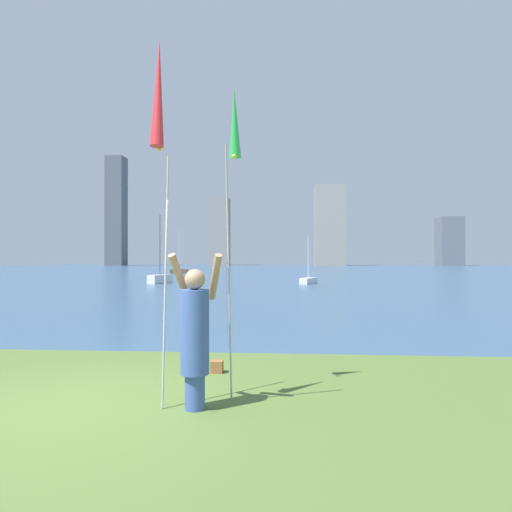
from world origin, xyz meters
TOP-DOWN VIEW (x-y plane):
  - ground at (0.00, 50.95)m, footprint 120.00×138.00m
  - person at (1.50, 0.11)m, footprint 0.67×0.50m
  - kite_flag_left at (1.11, -0.08)m, footprint 0.16×0.59m
  - kite_flag_right at (1.89, 0.75)m, footprint 0.16×0.98m
  - bag at (1.48, 1.88)m, footprint 0.18×0.16m
  - sailboat_0 at (-10.36, 48.17)m, footprint 2.17×1.21m
  - sailboat_1 at (3.76, 26.92)m, footprint 1.30×1.85m
  - sailboat_2 at (-6.52, 26.71)m, footprint 1.46×1.93m
  - skyline_tower_0 at (-37.95, 100.73)m, footprint 3.99×4.17m
  - skyline_tower_1 at (-14.74, 106.41)m, footprint 4.67×5.69m
  - skyline_tower_2 at (11.13, 101.68)m, footprint 6.74×4.96m
  - skyline_tower_3 at (37.56, 101.93)m, footprint 4.86×5.78m

SIDE VIEW (x-z plane):
  - ground at x=0.00m, z-range -0.12..0.00m
  - bag at x=1.48m, z-range 0.00..0.19m
  - sailboat_1 at x=3.76m, z-range -1.41..1.90m
  - sailboat_0 at x=-10.36m, z-range -2.27..2.84m
  - sailboat_2 at x=-6.52m, z-range -2.05..2.74m
  - person at x=1.50m, z-range -0.02..1.83m
  - kite_flag_right at x=1.89m, z-range 1.41..5.43m
  - kite_flag_left at x=1.11m, z-range 1.41..5.73m
  - skyline_tower_3 at x=37.56m, z-range 0.00..10.76m
  - skyline_tower_1 at x=-14.74m, z-range 0.00..16.09m
  - skyline_tower_2 at x=11.13m, z-range 0.00..18.13m
  - skyline_tower_0 at x=-37.95m, z-range 0.00..25.18m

